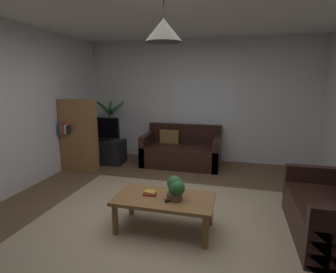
% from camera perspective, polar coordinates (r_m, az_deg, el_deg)
% --- Properties ---
extents(floor, '(4.92, 5.76, 0.02)m').
position_cam_1_polar(floor, '(3.55, -1.27, -17.99)').
color(floor, brown).
rests_on(floor, ground).
extents(rug, '(3.20, 3.17, 0.01)m').
position_cam_1_polar(rug, '(3.38, -2.25, -19.41)').
color(rug, tan).
rests_on(rug, ground).
extents(wall_back, '(5.04, 0.06, 2.61)m').
position_cam_1_polar(wall_back, '(5.95, 6.36, 7.46)').
color(wall_back, silver).
rests_on(wall_back, ground).
extents(window_pane, '(1.27, 0.01, 1.05)m').
position_cam_1_polar(window_pane, '(5.90, 7.42, 7.36)').
color(window_pane, white).
extents(couch_under_window, '(1.59, 0.84, 0.82)m').
position_cam_1_polar(couch_under_window, '(5.67, 2.85, -3.29)').
color(couch_under_window, black).
rests_on(couch_under_window, ground).
extents(coffee_table, '(1.16, 0.61, 0.41)m').
position_cam_1_polar(coffee_table, '(3.26, -0.82, -13.72)').
color(coffee_table, olive).
rests_on(coffee_table, ground).
extents(book_on_table_0, '(0.17, 0.10, 0.03)m').
position_cam_1_polar(book_on_table_0, '(3.29, -3.85, -12.06)').
color(book_on_table_0, '#B22D2D').
rests_on(book_on_table_0, coffee_table).
extents(book_on_table_1, '(0.14, 0.11, 0.02)m').
position_cam_1_polar(book_on_table_1, '(3.29, -3.79, -11.60)').
color(book_on_table_1, gold).
rests_on(book_on_table_1, coffee_table).
extents(remote_on_table_0, '(0.17, 0.12, 0.02)m').
position_cam_1_polar(remote_on_table_0, '(3.13, 0.79, -13.34)').
color(remote_on_table_0, black).
rests_on(remote_on_table_0, coffee_table).
extents(potted_plant_on_table, '(0.22, 0.21, 0.28)m').
position_cam_1_polar(potted_plant_on_table, '(3.13, 1.59, -10.76)').
color(potted_plant_on_table, brown).
rests_on(potted_plant_on_table, coffee_table).
extents(tv_stand, '(0.90, 0.44, 0.50)m').
position_cam_1_polar(tv_stand, '(5.98, -13.47, -3.04)').
color(tv_stand, black).
rests_on(tv_stand, ground).
extents(tv, '(0.78, 0.16, 0.49)m').
position_cam_1_polar(tv, '(5.86, -13.80, 1.64)').
color(tv, black).
rests_on(tv, tv_stand).
extents(potted_palm_corner, '(0.86, 0.90, 1.40)m').
position_cam_1_polar(potted_palm_corner, '(6.26, -12.00, 1.48)').
color(potted_palm_corner, beige).
rests_on(potted_palm_corner, ground).
extents(bookshelf_corner, '(0.70, 0.31, 1.40)m').
position_cam_1_polar(bookshelf_corner, '(5.46, -18.41, 0.15)').
color(bookshelf_corner, olive).
rests_on(bookshelf_corner, ground).
extents(pendant_lamp, '(0.39, 0.39, 0.47)m').
position_cam_1_polar(pendant_lamp, '(2.98, -0.94, 21.58)').
color(pendant_lamp, black).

